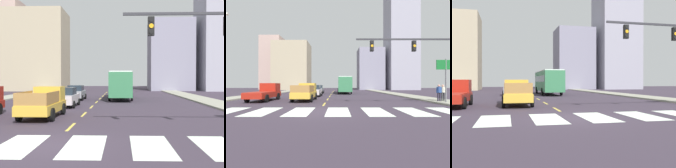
% 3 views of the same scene
% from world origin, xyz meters
% --- Properties ---
extents(ground_plane, '(160.00, 160.00, 0.00)m').
position_xyz_m(ground_plane, '(0.00, 0.00, 0.00)').
color(ground_plane, '#382E3B').
extents(sidewalk_right, '(3.02, 110.00, 0.15)m').
position_xyz_m(sidewalk_right, '(11.99, 18.00, 0.07)').
color(sidewalk_right, gray).
rests_on(sidewalk_right, ground).
extents(sidewalk_left, '(3.02, 110.00, 0.15)m').
position_xyz_m(sidewalk_left, '(-11.99, 18.00, 0.07)').
color(sidewalk_left, gray).
rests_on(sidewalk_left, ground).
extents(crosswalk_stripe_1, '(1.51, 3.67, 0.01)m').
position_xyz_m(crosswalk_stripe_1, '(-6.23, 0.00, 0.00)').
color(crosswalk_stripe_1, silver).
rests_on(crosswalk_stripe_1, ground).
extents(crosswalk_stripe_2, '(1.51, 3.67, 0.01)m').
position_xyz_m(crosswalk_stripe_2, '(-3.74, 0.00, 0.00)').
color(crosswalk_stripe_2, silver).
rests_on(crosswalk_stripe_2, ground).
extents(crosswalk_stripe_3, '(1.51, 3.67, 0.01)m').
position_xyz_m(crosswalk_stripe_3, '(-1.25, 0.00, 0.00)').
color(crosswalk_stripe_3, silver).
rests_on(crosswalk_stripe_3, ground).
extents(crosswalk_stripe_4, '(1.51, 3.67, 0.01)m').
position_xyz_m(crosswalk_stripe_4, '(1.25, 0.00, 0.00)').
color(crosswalk_stripe_4, silver).
rests_on(crosswalk_stripe_4, ground).
extents(crosswalk_stripe_5, '(1.51, 3.67, 0.01)m').
position_xyz_m(crosswalk_stripe_5, '(3.74, 0.00, 0.00)').
color(crosswalk_stripe_5, silver).
rests_on(crosswalk_stripe_5, ground).
extents(crosswalk_stripe_6, '(1.51, 3.67, 0.01)m').
position_xyz_m(crosswalk_stripe_6, '(6.23, 0.00, 0.00)').
color(crosswalk_stripe_6, silver).
rests_on(crosswalk_stripe_6, ground).
extents(lane_dash_0, '(0.16, 2.40, 0.01)m').
position_xyz_m(lane_dash_0, '(0.00, 4.00, 0.00)').
color(lane_dash_0, '#DCC249').
rests_on(lane_dash_0, ground).
extents(lane_dash_1, '(0.16, 2.40, 0.01)m').
position_xyz_m(lane_dash_1, '(0.00, 9.00, 0.00)').
color(lane_dash_1, '#DCC249').
rests_on(lane_dash_1, ground).
extents(lane_dash_2, '(0.16, 2.40, 0.01)m').
position_xyz_m(lane_dash_2, '(0.00, 14.00, 0.00)').
color(lane_dash_2, '#DCC249').
rests_on(lane_dash_2, ground).
extents(lane_dash_3, '(0.16, 2.40, 0.01)m').
position_xyz_m(lane_dash_3, '(0.00, 19.00, 0.00)').
color(lane_dash_3, '#DCC249').
rests_on(lane_dash_3, ground).
extents(lane_dash_4, '(0.16, 2.40, 0.01)m').
position_xyz_m(lane_dash_4, '(0.00, 24.00, 0.00)').
color(lane_dash_4, '#DCC249').
rests_on(lane_dash_4, ground).
extents(lane_dash_5, '(0.16, 2.40, 0.01)m').
position_xyz_m(lane_dash_5, '(0.00, 29.00, 0.00)').
color(lane_dash_5, '#DCC249').
rests_on(lane_dash_5, ground).
extents(lane_dash_6, '(0.16, 2.40, 0.01)m').
position_xyz_m(lane_dash_6, '(0.00, 34.00, 0.00)').
color(lane_dash_6, '#DCC249').
rests_on(lane_dash_6, ground).
extents(lane_dash_7, '(0.16, 2.40, 0.01)m').
position_xyz_m(lane_dash_7, '(0.00, 39.00, 0.00)').
color(lane_dash_7, '#DCC249').
rests_on(lane_dash_7, ground).
extents(pickup_stakebed, '(2.18, 5.20, 1.96)m').
position_xyz_m(pickup_stakebed, '(-2.41, 7.70, 0.94)').
color(pickup_stakebed, gold).
rests_on(pickup_stakebed, ground).
extents(pickup_dark, '(2.18, 5.20, 1.96)m').
position_xyz_m(pickup_dark, '(-6.87, 7.53, 0.92)').
color(pickup_dark, '#9D1E12').
rests_on(pickup_dark, ground).
extents(city_bus, '(2.72, 10.80, 3.32)m').
position_xyz_m(city_bus, '(2.56, 23.39, 1.95)').
color(city_bus, '#33764B').
rests_on(city_bus, ground).
extents(sedan_far, '(2.02, 4.40, 1.72)m').
position_xyz_m(sedan_far, '(-2.67, 21.91, 0.86)').
color(sedan_far, gray).
rests_on(sedan_far, ground).
extents(sedan_near_left, '(2.02, 4.40, 1.72)m').
position_xyz_m(sedan_near_left, '(-2.30, 14.15, 0.86)').
color(sedan_near_left, silver).
rests_on(sedan_near_left, ground).
extents(traffic_signal_gantry, '(8.48, 0.27, 6.00)m').
position_xyz_m(traffic_signal_gantry, '(8.39, 2.12, 4.18)').
color(traffic_signal_gantry, '#2D2D33').
rests_on(traffic_signal_gantry, ground).
extents(direction_sign_green, '(1.70, 0.12, 4.20)m').
position_xyz_m(direction_sign_green, '(11.33, 4.41, 3.03)').
color(direction_sign_green, slate).
rests_on(direction_sign_green, ground).
extents(pedestrian_waiting, '(0.53, 0.34, 1.64)m').
position_xyz_m(pedestrian_waiting, '(11.32, 5.41, 1.12)').
color(pedestrian_waiting, '#221E2E').
rests_on(pedestrian_waiting, sidewalk_right).
extents(pedestrian_walking, '(0.53, 0.34, 1.64)m').
position_xyz_m(pedestrian_walking, '(11.93, 5.74, 1.12)').
color(pedestrian_walking, '#292B2E').
rests_on(pedestrian_walking, sidewalk_right).
extents(tower_tall_centre, '(9.72, 9.44, 63.79)m').
position_xyz_m(tower_tall_centre, '(23.54, 47.30, 31.89)').
color(tower_tall_centre, '#9391A0').
rests_on(tower_tall_centre, ground).
extents(block_mid_left, '(7.49, 9.35, 20.02)m').
position_xyz_m(block_mid_left, '(-24.00, 53.33, 10.01)').
color(block_mid_left, tan).
rests_on(block_mid_left, ground).
extents(block_mid_right, '(8.78, 8.18, 14.59)m').
position_xyz_m(block_mid_right, '(12.90, 48.45, 7.30)').
color(block_mid_right, gray).
rests_on(block_mid_right, ground).
extents(block_low_left, '(11.77, 9.42, 16.32)m').
position_xyz_m(block_low_left, '(-14.76, 46.74, 8.16)').
color(block_low_left, tan).
rests_on(block_low_left, ground).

